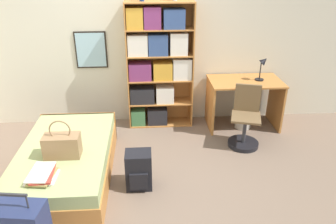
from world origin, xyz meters
TOP-DOWN VIEW (x-y plane):
  - ground_plane at (0.00, 0.00)m, footprint 14.00×14.00m
  - wall_back at (-0.00, 1.56)m, footprint 10.00×0.09m
  - bed at (-0.61, 0.02)m, footprint 1.04×1.84m
  - handbag at (-0.57, -0.19)m, footprint 0.39×0.21m
  - book_stack_on_bed at (-0.69, -0.59)m, footprint 0.30×0.39m
  - bookcase at (0.54, 1.35)m, footprint 0.98×0.32m
  - desk at (1.86, 1.19)m, footprint 1.08×0.65m
  - desk_lamp at (2.10, 1.19)m, footprint 0.18×0.13m
  - desk_chair at (1.74, 0.62)m, footprint 0.48×0.48m
  - backpack at (0.26, -0.24)m, footprint 0.30×0.27m
  - waste_bin at (1.87, 1.12)m, footprint 0.25×0.25m

SIDE VIEW (x-z plane):
  - ground_plane at x=0.00m, z-range 0.00..0.00m
  - waste_bin at x=1.87m, z-range 0.00..0.24m
  - bed at x=-0.61m, z-range 0.00..0.42m
  - backpack at x=0.26m, z-range 0.00..0.45m
  - desk_chair at x=1.74m, z-range -0.15..0.71m
  - book_stack_on_bed at x=-0.69m, z-range 0.42..0.49m
  - desk at x=1.86m, z-range 0.14..0.90m
  - handbag at x=-0.57m, z-range 0.34..0.78m
  - bookcase at x=0.54m, z-range 0.05..1.93m
  - desk_lamp at x=2.10m, z-range 0.81..1.19m
  - wall_back at x=0.00m, z-range 0.00..2.60m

